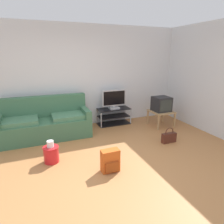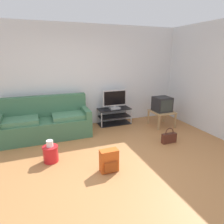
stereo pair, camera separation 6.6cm
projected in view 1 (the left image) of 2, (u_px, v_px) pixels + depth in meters
The scene contains 11 objects.
ground_plane at pixel (106, 170), 3.46m from camera, with size 9.00×9.80×0.02m, color #B27542.
wall_back at pixel (74, 77), 5.25m from camera, with size 9.00×0.10×2.70m, color silver.
wall_right at pixel (209, 79), 4.90m from camera, with size 0.10×3.60×2.70m, color silver.
couch at pixel (45, 123), 4.73m from camera, with size 2.07×0.82×0.96m.
tv_stand at pixel (114, 116), 5.66m from camera, with size 0.92×0.42×0.46m.
flat_tv at pixel (114, 100), 5.50m from camera, with size 0.69×0.22×0.53m.
side_table at pixel (161, 113), 5.48m from camera, with size 0.58×0.58×0.43m.
crt_tv at pixel (161, 104), 5.43m from camera, with size 0.44×0.42×0.39m.
backpack at pixel (110, 161), 3.37m from camera, with size 0.31×0.23×0.39m.
handbag at pixel (169, 137), 4.48m from camera, with size 0.35×0.11×0.36m.
cleaning_bucket at pixel (51, 153), 3.66m from camera, with size 0.29×0.29×0.43m.
Camera 1 is at (-1.03, -2.85, 1.95)m, focal length 31.62 mm.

